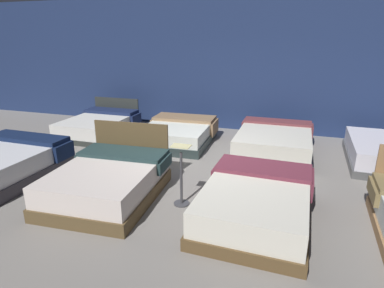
% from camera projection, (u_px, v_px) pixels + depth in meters
% --- Properties ---
extents(ground_plane, '(18.00, 18.00, 0.02)m').
position_uv_depth(ground_plane, '(204.00, 173.00, 6.11)').
color(ground_plane, gray).
extents(showroom_back_wall, '(18.00, 0.06, 3.50)m').
position_uv_depth(showroom_back_wall, '(239.00, 65.00, 8.48)').
color(showroom_back_wall, navy).
rests_on(showroom_back_wall, ground_plane).
extents(bed_1, '(1.63, 2.01, 1.01)m').
position_uv_depth(bed_1, '(109.00, 181.00, 5.09)').
color(bed_1, brown).
rests_on(bed_1, ground_plane).
extents(bed_2, '(1.52, 2.06, 0.56)m').
position_uv_depth(bed_2, '(256.00, 202.00, 4.45)').
color(bed_2, brown).
rests_on(bed_2, ground_plane).
extents(bed_4, '(1.58, 2.00, 0.81)m').
position_uv_depth(bed_4, '(99.00, 125.00, 8.50)').
color(bed_4, '#2D312D').
rests_on(bed_4, ground_plane).
extents(bed_5, '(1.65, 1.96, 0.53)m').
position_uv_depth(bed_5, '(178.00, 133.00, 7.76)').
color(bed_5, '#293535').
rests_on(bed_5, ground_plane).
extents(bed_6, '(1.66, 2.13, 0.53)m').
position_uv_depth(bed_6, '(274.00, 141.00, 7.15)').
color(bed_6, '#4B525A').
rests_on(bed_6, ground_plane).
extents(price_sign, '(0.28, 0.24, 0.95)m').
position_uv_depth(price_sign, '(181.00, 183.00, 4.82)').
color(price_sign, '#3F3F44').
rests_on(price_sign, ground_plane).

